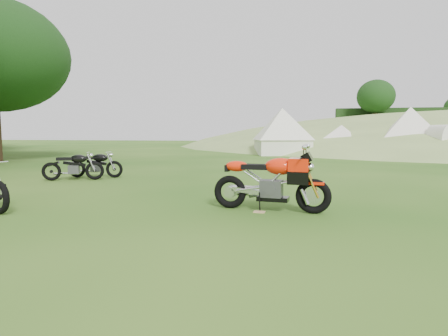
% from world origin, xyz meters
% --- Properties ---
extents(ground, '(120.00, 120.00, 0.00)m').
position_xyz_m(ground, '(0.00, 0.00, 0.00)').
color(ground, '#1D4F11').
rests_on(ground, ground).
extents(sport_motorcycle, '(2.28, 0.83, 1.34)m').
position_xyz_m(sport_motorcycle, '(1.13, 1.27, 0.67)').
color(sport_motorcycle, red).
rests_on(sport_motorcycle, ground).
extents(plywood_board, '(0.23, 0.19, 0.02)m').
position_xyz_m(plywood_board, '(0.94, 1.07, 0.01)').
color(plywood_board, '#AB7C5A').
rests_on(plywood_board, ground).
extents(vintage_moto_b, '(1.88, 1.09, 0.97)m').
position_xyz_m(vintage_moto_b, '(-5.45, 4.75, 0.49)').
color(vintage_moto_b, black).
rests_on(vintage_moto_b, ground).
extents(vintage_moto_d, '(1.85, 0.69, 0.95)m').
position_xyz_m(vintage_moto_d, '(-5.11, 5.53, 0.48)').
color(vintage_moto_d, black).
rests_on(vintage_moto_d, ground).
extents(tent_left, '(4.16, 4.16, 2.96)m').
position_xyz_m(tent_left, '(0.58, 20.16, 1.48)').
color(tent_left, white).
rests_on(tent_left, ground).
extents(tent_mid, '(3.29, 3.29, 2.26)m').
position_xyz_m(tent_mid, '(4.62, 21.15, 1.13)').
color(tent_mid, white).
rests_on(tent_mid, ground).
extents(tent_right, '(3.86, 3.86, 2.95)m').
position_xyz_m(tent_right, '(8.78, 20.17, 1.48)').
color(tent_right, white).
rests_on(tent_right, ground).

